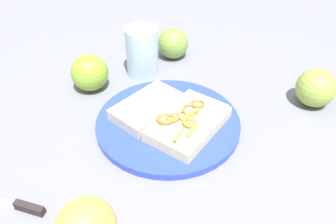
{
  "coord_description": "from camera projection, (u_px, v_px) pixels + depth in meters",
  "views": [
    {
      "loc": [
        0.43,
        0.27,
        0.45
      ],
      "look_at": [
        0.0,
        0.0,
        0.03
      ],
      "focal_mm": 36.2,
      "sensor_mm": 36.0,
      "label": 1
    }
  ],
  "objects": [
    {
      "name": "ground_plane",
      "position": [
        168.0,
        125.0,
        0.68
      ],
      "size": [
        2.0,
        2.0,
        0.0
      ],
      "primitive_type": "plane",
      "color": "slate",
      "rests_on": "ground"
    },
    {
      "name": "plate",
      "position": [
        168.0,
        123.0,
        0.67
      ],
      "size": [
        0.29,
        0.29,
        0.01
      ],
      "primitive_type": "cylinder",
      "color": "#2D45BA",
      "rests_on": "ground_plane"
    },
    {
      "name": "sandwich",
      "position": [
        187.0,
        122.0,
        0.64
      ],
      "size": [
        0.16,
        0.11,
        0.04
      ],
      "rotation": [
        0.0,
        0.0,
        6.23
      ],
      "color": "beige",
      "rests_on": "plate"
    },
    {
      "name": "bread_slice_side",
      "position": [
        150.0,
        107.0,
        0.68
      ],
      "size": [
        0.16,
        0.11,
        0.02
      ],
      "primitive_type": "cube",
      "rotation": [
        0.0,
        0.0,
        6.11
      ],
      "color": "beige",
      "rests_on": "plate"
    },
    {
      "name": "apple_1",
      "position": [
        173.0,
        43.0,
        0.87
      ],
      "size": [
        0.1,
        0.1,
        0.08
      ],
      "primitive_type": "sphere",
      "rotation": [
        0.0,
        0.0,
        3.45
      ],
      "color": "#78A13C",
      "rests_on": "ground_plane"
    },
    {
      "name": "apple_2",
      "position": [
        90.0,
        73.0,
        0.75
      ],
      "size": [
        0.11,
        0.11,
        0.08
      ],
      "primitive_type": "sphere",
      "rotation": [
        0.0,
        0.0,
        0.4
      ],
      "color": "#83AE2E",
      "rests_on": "ground_plane"
    },
    {
      "name": "apple_4",
      "position": [
        316.0,
        88.0,
        0.71
      ],
      "size": [
        0.11,
        0.11,
        0.08
      ],
      "primitive_type": "sphere",
      "rotation": [
        0.0,
        0.0,
        3.61
      ],
      "color": "#90AE41",
      "rests_on": "ground_plane"
    },
    {
      "name": "drinking_glass",
      "position": [
        142.0,
        52.0,
        0.79
      ],
      "size": [
        0.08,
        0.08,
        0.12
      ],
      "primitive_type": "cylinder",
      "color": "silver",
      "rests_on": "ground_plane"
    },
    {
      "name": "knife",
      "position": [
        19.0,
        205.0,
        0.52
      ],
      "size": [
        0.04,
        0.13,
        0.01
      ],
      "rotation": [
        0.0,
        0.0,
        4.97
      ],
      "color": "silver",
      "rests_on": "ground_plane"
    }
  ]
}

